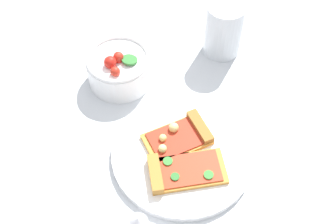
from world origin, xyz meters
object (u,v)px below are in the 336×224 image
(salad_bowl, at_px, (119,68))
(soda_glass, at_px, (224,30))
(plate, at_px, (183,153))
(pizza_slice_far, at_px, (181,136))
(pizza_slice_near, at_px, (180,171))

(salad_bowl, relative_size, soda_glass, 1.08)
(plate, distance_m, salad_bowl, 0.22)
(plate, height_order, pizza_slice_far, pizza_slice_far)
(salad_bowl, bearing_deg, soda_glass, 1.01)
(pizza_slice_far, bearing_deg, plate, -105.53)
(salad_bowl, bearing_deg, plate, -76.38)
(soda_glass, bearing_deg, pizza_slice_far, -132.01)
(pizza_slice_near, distance_m, salad_bowl, 0.26)
(plate, xyz_separation_m, pizza_slice_near, (-0.02, -0.04, 0.01))
(salad_bowl, height_order, soda_glass, soda_glass)
(pizza_slice_far, relative_size, salad_bowl, 0.94)
(plate, height_order, salad_bowl, salad_bowl)
(soda_glass, bearing_deg, salad_bowl, -178.99)
(pizza_slice_near, relative_size, pizza_slice_far, 1.18)
(pizza_slice_near, relative_size, salad_bowl, 1.11)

